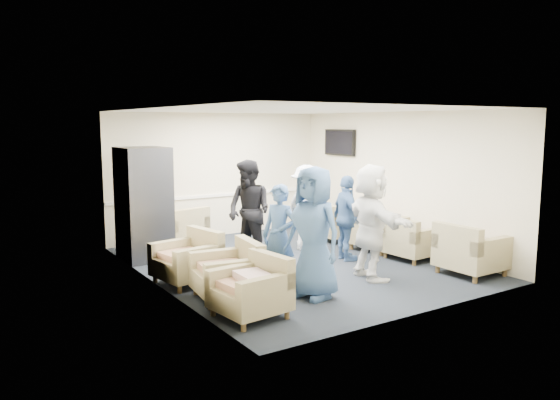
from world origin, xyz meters
TOP-DOWN VIEW (x-y plane):
  - floor at (0.00, 0.00)m, footprint 6.00×6.00m
  - ceiling at (0.00, 0.00)m, footprint 6.00×6.00m
  - back_wall at (0.00, 3.00)m, footprint 5.00×0.02m
  - front_wall at (0.00, -3.00)m, footprint 5.00×0.02m
  - left_wall at (-2.50, 0.00)m, footprint 0.02×6.00m
  - right_wall at (2.50, 0.00)m, footprint 0.02×6.00m
  - chair_rail at (0.00, 2.98)m, footprint 4.98×0.04m
  - tv at (2.44, 1.80)m, footprint 0.10×1.00m
  - armchair_left_near at (-1.95, -1.91)m, footprint 0.92×0.92m
  - armchair_left_mid at (-1.84, -1.09)m, footprint 0.98×0.98m
  - armchair_left_far at (-2.02, -0.06)m, footprint 1.00×1.00m
  - armchair_right_near at (2.00, -2.14)m, footprint 0.92×0.92m
  - armchair_right_midnear at (1.96, -0.88)m, footprint 0.88×0.88m
  - armchair_right_midfar at (1.95, 0.02)m, footprint 1.05×1.05m
  - armchair_right_far at (1.86, 1.16)m, footprint 0.94×0.94m
  - armchair_corner at (-1.24, 2.19)m, footprint 1.06×1.06m
  - vending_machine at (-2.09, 1.81)m, footprint 0.83×0.97m
  - backpack at (-1.44, -0.55)m, footprint 0.28×0.21m
  - pillow at (-1.95, -1.92)m, footprint 0.38×0.49m
  - person_front_left at (-0.83, -1.69)m, footprint 0.82×1.04m
  - person_mid_left at (-0.96, -0.99)m, footprint 0.57×0.68m
  - person_back_left at (-0.58, 0.59)m, footprint 0.93×1.06m
  - person_back_right at (0.78, 0.73)m, footprint 0.66×1.11m
  - person_mid_right at (0.94, -0.28)m, footprint 0.58×0.97m
  - person_front_right at (0.52, -1.41)m, footprint 0.94×1.79m

SIDE VIEW (x-z plane):
  - floor at x=0.00m, z-range 0.00..0.00m
  - backpack at x=-1.44m, z-range 0.01..0.46m
  - armchair_right_midnear at x=1.96m, z-range 0.00..0.66m
  - armchair_left_near at x=-1.95m, z-range 0.00..0.67m
  - armchair_right_far at x=1.86m, z-range 0.00..0.68m
  - armchair_left_mid at x=-1.84m, z-range 0.00..0.69m
  - armchair_left_far at x=-2.02m, z-range 0.00..0.69m
  - armchair_corner at x=-1.24m, z-range 0.00..0.71m
  - armchair_right_midfar at x=1.95m, z-range 0.00..0.72m
  - armchair_right_near at x=2.00m, z-range 0.00..0.73m
  - pillow at x=-1.95m, z-range 0.44..0.58m
  - person_mid_right at x=0.94m, z-range 0.00..1.55m
  - person_mid_left at x=-0.96m, z-range 0.00..1.57m
  - person_back_right at x=0.78m, z-range 0.00..1.68m
  - chair_rail at x=0.00m, z-range 0.87..0.93m
  - person_back_left at x=-0.58m, z-range 0.00..1.83m
  - person_front_right at x=0.52m, z-range 0.00..1.85m
  - person_front_left at x=-0.83m, z-range 0.00..1.88m
  - vending_machine at x=-2.09m, z-range 0.00..2.05m
  - back_wall at x=0.00m, z-range 0.00..2.70m
  - front_wall at x=0.00m, z-range 0.00..2.70m
  - left_wall at x=-2.50m, z-range 0.00..2.70m
  - right_wall at x=2.50m, z-range 0.00..2.70m
  - tv at x=2.44m, z-range 1.76..2.34m
  - ceiling at x=0.00m, z-range 2.70..2.70m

